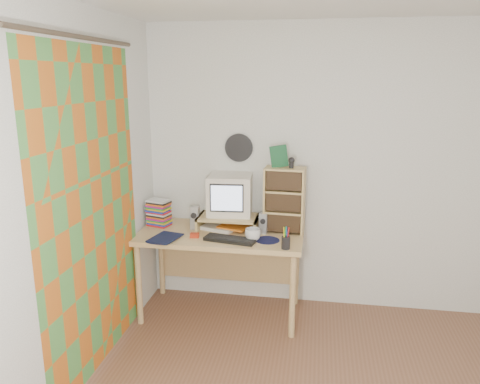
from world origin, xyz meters
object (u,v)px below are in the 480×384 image
(dvd_stack, at_px, (158,211))
(desk, at_px, (222,245))
(keyboard, at_px, (230,239))
(diary, at_px, (155,235))
(crt_monitor, at_px, (230,195))
(cd_rack, at_px, (284,200))
(mug, at_px, (253,235))

(dvd_stack, bearing_deg, desk, 11.39)
(keyboard, xyz_separation_m, diary, (-0.63, -0.03, 0.01))
(desk, relative_size, diary, 5.72)
(dvd_stack, distance_m, diary, 0.35)
(desk, bearing_deg, dvd_stack, 175.57)
(dvd_stack, relative_size, diary, 1.08)
(crt_monitor, height_order, cd_rack, cd_rack)
(desk, height_order, cd_rack, cd_rack)
(desk, distance_m, keyboard, 0.32)
(crt_monitor, height_order, dvd_stack, crt_monitor)
(keyboard, distance_m, mug, 0.19)
(keyboard, height_order, diary, diary)
(keyboard, height_order, dvd_stack, dvd_stack)
(keyboard, xyz_separation_m, mug, (0.18, 0.04, 0.04))
(cd_rack, bearing_deg, desk, -169.75)
(keyboard, relative_size, cd_rack, 0.75)
(desk, distance_m, cd_rack, 0.68)
(keyboard, bearing_deg, desk, 126.24)
(crt_monitor, height_order, mug, crt_monitor)
(crt_monitor, bearing_deg, dvd_stack, 179.08)
(crt_monitor, relative_size, dvd_stack, 1.38)
(crt_monitor, distance_m, diary, 0.72)
(dvd_stack, bearing_deg, mug, -0.35)
(desk, xyz_separation_m, keyboard, (0.12, -0.25, 0.15))
(dvd_stack, bearing_deg, crt_monitor, 19.54)
(mug, bearing_deg, diary, -174.94)
(dvd_stack, height_order, mug, dvd_stack)
(cd_rack, bearing_deg, keyboard, -138.84)
(keyboard, distance_m, cd_rack, 0.58)
(cd_rack, bearing_deg, diary, -157.79)
(dvd_stack, bearing_deg, cd_rack, 16.44)
(keyboard, relative_size, diary, 1.70)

